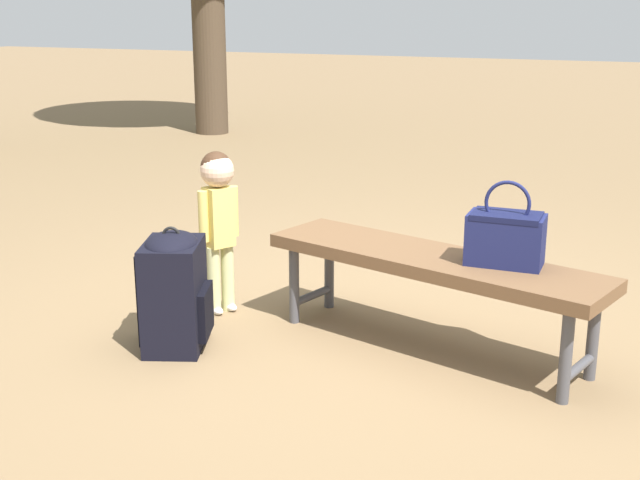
% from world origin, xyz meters
% --- Properties ---
extents(ground_plane, '(40.00, 40.00, 0.00)m').
position_xyz_m(ground_plane, '(0.00, 0.00, 0.00)').
color(ground_plane, brown).
rests_on(ground_plane, ground).
extents(park_bench, '(1.65, 0.84, 0.45)m').
position_xyz_m(park_bench, '(-0.40, 0.03, 0.39)').
color(park_bench, brown).
rests_on(park_bench, ground).
extents(handbag, '(0.32, 0.19, 0.37)m').
position_xyz_m(handbag, '(-0.72, 0.06, 0.58)').
color(handbag, '#191E4C').
rests_on(handbag, park_bench).
extents(child_standing, '(0.17, 0.20, 0.83)m').
position_xyz_m(child_standing, '(0.72, -0.03, 0.55)').
color(child_standing, '#CCCC8C').
rests_on(child_standing, ground).
extents(backpack_large, '(0.37, 0.41, 0.58)m').
position_xyz_m(backpack_large, '(0.69, 0.46, 0.29)').
color(backpack_large, black).
rests_on(backpack_large, ground).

